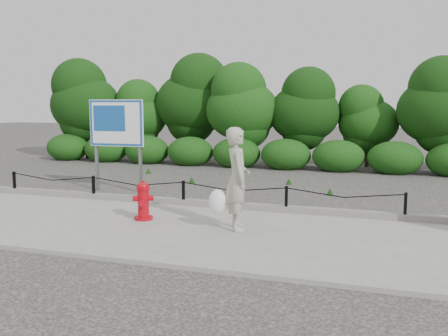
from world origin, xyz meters
TOP-DOWN VIEW (x-y plane):
  - ground at (0.00, 0.00)m, footprint 90.00×90.00m
  - sidewalk at (0.00, -2.00)m, footprint 14.00×4.00m
  - curb at (0.00, 0.05)m, footprint 14.00×0.22m
  - chain_barrier at (0.00, 0.00)m, footprint 10.06×0.06m
  - treeline at (-0.80, 8.92)m, footprint 20.23×3.70m
  - fire_hydrant at (-0.24, -1.59)m, footprint 0.52×0.52m
  - pedestrian at (1.83, -1.72)m, footprint 0.89×0.85m
  - advertising_sign at (-2.65, 1.46)m, footprint 1.64×0.20m

SIDE VIEW (x-z plane):
  - ground at x=0.00m, z-range 0.00..0.00m
  - sidewalk at x=0.00m, z-range 0.00..0.08m
  - curb at x=0.00m, z-range 0.08..0.22m
  - chain_barrier at x=0.00m, z-range 0.16..0.76m
  - fire_hydrant at x=-0.24m, z-range 0.06..0.90m
  - pedestrian at x=1.83m, z-range 0.05..2.04m
  - advertising_sign at x=-2.65m, z-range 0.54..3.17m
  - treeline at x=-0.80m, z-range 0.14..4.74m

